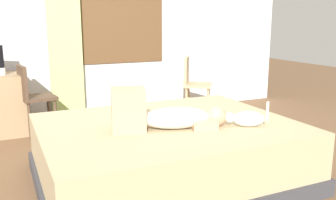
{
  "coord_description": "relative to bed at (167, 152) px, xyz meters",
  "views": [
    {
      "loc": [
        -1.17,
        -2.83,
        1.38
      ],
      "look_at": [
        0.2,
        0.12,
        0.67
      ],
      "focal_mm": 39.4,
      "sensor_mm": 36.0,
      "label": 1
    }
  ],
  "objects": [
    {
      "name": "chair_by_desk",
      "position": [
        -0.93,
        1.86,
        0.25
      ],
      "size": [
        0.43,
        0.43,
        0.86
      ],
      "color": "#4C3828",
      "rests_on": "ground"
    },
    {
      "name": "chair_spare",
      "position": [
        1.27,
        1.87,
        0.25
      ],
      "size": [
        0.53,
        0.53,
        0.86
      ],
      "color": "tan",
      "rests_on": "ground"
    },
    {
      "name": "person_lying",
      "position": [
        -0.1,
        -0.15,
        0.38
      ],
      "size": [
        0.94,
        0.46,
        0.34
      ],
      "color": "silver",
      "rests_on": "bed"
    },
    {
      "name": "bed",
      "position": [
        0.0,
        0.0,
        0.0
      ],
      "size": [
        2.16,
        1.7,
        0.52
      ],
      "color": "#38383D",
      "rests_on": "ground"
    },
    {
      "name": "back_wall_with_window",
      "position": [
        -0.08,
        2.48,
        1.19
      ],
      "size": [
        6.4,
        0.14,
        2.9
      ],
      "color": "silver",
      "rests_on": "ground"
    },
    {
      "name": "ground_plane",
      "position": [
        -0.1,
        0.08,
        -0.26
      ],
      "size": [
        16.0,
        16.0,
        0.0
      ],
      "primitive_type": "plane",
      "color": "brown"
    },
    {
      "name": "cup",
      "position": [
        -1.24,
        2.01,
        0.52
      ],
      "size": [
        0.08,
        0.08,
        0.08
      ],
      "primitive_type": "cylinder",
      "color": "white",
      "rests_on": "desk"
    },
    {
      "name": "curtain_left",
      "position": [
        -0.43,
        2.36,
        0.97
      ],
      "size": [
        0.44,
        0.06,
        2.46
      ],
      "primitive_type": "cube",
      "color": "#ADCC75",
      "rests_on": "ground"
    },
    {
      "name": "cat",
      "position": [
        0.54,
        -0.38,
        0.33
      ],
      "size": [
        0.33,
        0.22,
        0.21
      ],
      "color": "silver",
      "rests_on": "bed"
    }
  ]
}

